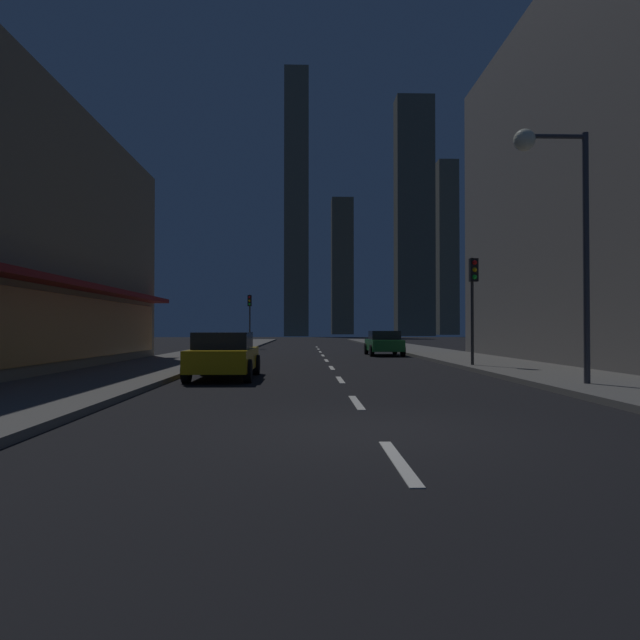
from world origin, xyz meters
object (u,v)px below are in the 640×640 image
(car_parked_near, at_px, (224,355))
(traffic_light_near_right, at_px, (473,287))
(street_lamp_right, at_px, (554,193))
(fire_hydrant_far_left, at_px, (212,350))
(car_parked_far, at_px, (384,343))
(traffic_light_far_left, at_px, (250,309))

(car_parked_near, bearing_deg, traffic_light_near_right, 23.96)
(traffic_light_near_right, height_order, street_lamp_right, street_lamp_right)
(fire_hydrant_far_left, xyz_separation_m, traffic_light_near_right, (11.40, -7.64, 2.74))
(car_parked_far, relative_size, traffic_light_near_right, 1.01)
(fire_hydrant_far_left, relative_size, traffic_light_near_right, 0.16)
(car_parked_near, distance_m, street_lamp_right, 10.49)
(traffic_light_near_right, xyz_separation_m, traffic_light_far_left, (-11.00, 23.54, 0.00))
(car_parked_near, distance_m, traffic_light_far_left, 27.75)
(car_parked_near, xyz_separation_m, street_lamp_right, (8.98, -3.28, 4.33))
(street_lamp_right, bearing_deg, traffic_light_near_right, 89.06)
(traffic_light_far_left, bearing_deg, car_parked_far, -53.79)
(car_parked_near, relative_size, traffic_light_far_left, 1.01)
(car_parked_far, distance_m, traffic_light_near_right, 11.53)
(car_parked_near, xyz_separation_m, traffic_light_near_right, (9.10, 4.04, 2.45))
(car_parked_near, height_order, fire_hydrant_far_left, car_parked_near)
(fire_hydrant_far_left, bearing_deg, traffic_light_near_right, -33.82)
(fire_hydrant_far_left, bearing_deg, car_parked_near, -78.86)
(car_parked_near, xyz_separation_m, traffic_light_far_left, (-1.90, 27.58, 2.45))
(car_parked_far, distance_m, traffic_light_far_left, 15.60)
(car_parked_near, relative_size, street_lamp_right, 0.64)
(street_lamp_right, bearing_deg, car_parked_far, 95.51)
(car_parked_far, bearing_deg, car_parked_near, -115.42)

